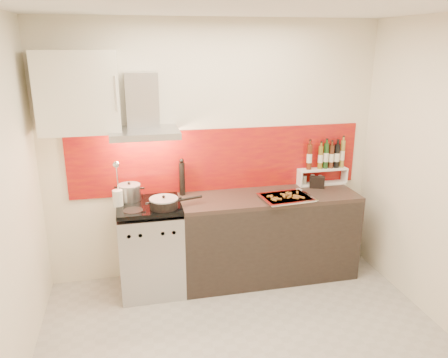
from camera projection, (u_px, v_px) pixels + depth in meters
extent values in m
plane|color=#9E9991|center=(250.00, 349.00, 3.53)|extent=(3.40, 3.40, 0.00)
cube|color=white|center=(257.00, 4.00, 2.75)|extent=(3.40, 2.80, 0.02)
cube|color=silver|center=(214.00, 152.00, 4.44)|extent=(3.40, 0.02, 2.60)
cube|color=maroon|center=(219.00, 160.00, 4.47)|extent=(3.00, 0.02, 0.64)
cube|color=#B7B7BA|center=(151.00, 250.00, 4.28)|extent=(0.60, 0.60, 0.84)
cube|color=black|center=(154.00, 273.00, 4.04)|extent=(0.50, 0.02, 0.40)
cube|color=#B7B7BA|center=(152.00, 234.00, 3.93)|extent=(0.56, 0.02, 0.12)
cube|color=#FF190C|center=(152.00, 234.00, 3.92)|extent=(0.10, 0.01, 0.04)
cube|color=black|center=(149.00, 205.00, 4.14)|extent=(0.60, 0.60, 0.04)
cube|color=black|center=(268.00, 238.00, 4.53)|extent=(1.80, 0.60, 0.86)
cube|color=black|center=(269.00, 197.00, 4.40)|extent=(1.80, 0.60, 0.04)
cube|color=#B7B7BA|center=(145.00, 133.00, 3.98)|extent=(0.62, 0.50, 0.06)
cube|color=#B7B7BA|center=(142.00, 100.00, 4.04)|extent=(0.30, 0.18, 0.50)
sphere|color=#FFD18C|center=(128.00, 138.00, 3.96)|extent=(0.07, 0.07, 0.07)
sphere|color=#FFD18C|center=(161.00, 136.00, 4.03)|extent=(0.07, 0.07, 0.07)
cube|color=silver|center=(78.00, 92.00, 3.83)|extent=(0.70, 0.35, 0.72)
cylinder|color=#B7B7BA|center=(130.00, 193.00, 4.20)|extent=(0.21, 0.21, 0.15)
cylinder|color=#99999E|center=(129.00, 185.00, 4.18)|extent=(0.21, 0.21, 0.01)
sphere|color=black|center=(129.00, 183.00, 4.17)|extent=(0.03, 0.03, 0.03)
cylinder|color=black|center=(164.00, 204.00, 4.01)|extent=(0.26, 0.26, 0.08)
cylinder|color=#99999E|center=(164.00, 199.00, 4.00)|extent=(0.27, 0.27, 0.01)
sphere|color=black|center=(164.00, 197.00, 3.99)|extent=(0.03, 0.03, 0.03)
cylinder|color=black|center=(189.00, 198.00, 4.12)|extent=(0.25, 0.09, 0.03)
cylinder|color=silver|center=(118.00, 198.00, 4.06)|extent=(0.10, 0.10, 0.16)
cylinder|color=silver|center=(117.00, 177.00, 4.00)|extent=(0.01, 0.07, 0.29)
sphere|color=silver|center=(116.00, 164.00, 3.90)|extent=(0.06, 0.06, 0.06)
cylinder|color=black|center=(182.00, 179.00, 4.35)|extent=(0.06, 0.06, 0.33)
sphere|color=black|center=(182.00, 161.00, 4.29)|extent=(0.05, 0.05, 0.05)
cube|color=white|center=(321.00, 183.00, 4.74)|extent=(0.54, 0.15, 0.01)
cube|color=white|center=(299.00, 178.00, 4.66)|extent=(0.01, 0.15, 0.15)
cube|color=white|center=(344.00, 175.00, 4.77)|extent=(0.02, 0.15, 0.15)
cube|color=white|center=(322.00, 169.00, 4.69)|extent=(0.54, 0.15, 0.02)
cylinder|color=#521F0E|center=(309.00, 157.00, 4.61)|extent=(0.05, 0.05, 0.27)
cylinder|color=brown|center=(320.00, 157.00, 4.64)|extent=(0.05, 0.05, 0.25)
cylinder|color=#173613|center=(326.00, 156.00, 4.65)|extent=(0.05, 0.05, 0.27)
cylinder|color=#452112|center=(331.00, 157.00, 4.67)|extent=(0.05, 0.05, 0.25)
cylinder|color=black|center=(337.00, 156.00, 4.68)|extent=(0.06, 0.06, 0.26)
cylinder|color=olive|center=(342.00, 154.00, 4.69)|extent=(0.05, 0.05, 0.30)
cylinder|color=#B8B195|center=(305.00, 181.00, 4.68)|extent=(0.04, 0.04, 0.07)
cylinder|color=#933C18|center=(312.00, 180.00, 4.70)|extent=(0.04, 0.04, 0.08)
cylinder|color=#433C21|center=(320.00, 180.00, 4.72)|extent=(0.04, 0.04, 0.07)
cube|color=black|center=(317.00, 182.00, 4.59)|extent=(0.17, 0.11, 0.13)
cube|color=silver|center=(286.00, 198.00, 4.28)|extent=(0.51, 0.40, 0.01)
cube|color=silver|center=(286.00, 197.00, 4.28)|extent=(0.53, 0.43, 0.01)
cube|color=red|center=(286.00, 197.00, 4.28)|extent=(0.46, 0.36, 0.01)
cube|color=brown|center=(287.00, 194.00, 4.32)|extent=(0.05, 0.06, 0.02)
cube|color=brown|center=(296.00, 198.00, 4.22)|extent=(0.06, 0.05, 0.02)
cube|color=brown|center=(302.00, 197.00, 4.24)|extent=(0.05, 0.06, 0.02)
cube|color=brown|center=(289.00, 195.00, 4.31)|extent=(0.07, 0.03, 0.02)
cube|color=brown|center=(272.00, 198.00, 4.23)|extent=(0.02, 0.06, 0.02)
cube|color=brown|center=(296.00, 196.00, 4.28)|extent=(0.06, 0.06, 0.02)
cube|color=brown|center=(283.00, 195.00, 4.31)|extent=(0.06, 0.05, 0.02)
cube|color=brown|center=(284.00, 196.00, 4.26)|extent=(0.03, 0.07, 0.02)
cube|color=brown|center=(278.00, 199.00, 4.19)|extent=(0.07, 0.04, 0.02)
cube|color=brown|center=(274.00, 200.00, 4.17)|extent=(0.05, 0.06, 0.02)
cube|color=brown|center=(270.00, 196.00, 4.27)|extent=(0.07, 0.03, 0.02)
cube|color=brown|center=(275.00, 198.00, 4.22)|extent=(0.06, 0.02, 0.02)
cube|color=brown|center=(289.00, 193.00, 4.36)|extent=(0.07, 0.04, 0.02)
cube|color=brown|center=(289.00, 197.00, 4.24)|extent=(0.06, 0.05, 0.02)
cube|color=brown|center=(297.00, 193.00, 4.37)|extent=(0.04, 0.07, 0.02)
cube|color=brown|center=(289.00, 193.00, 4.35)|extent=(0.02, 0.06, 0.02)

